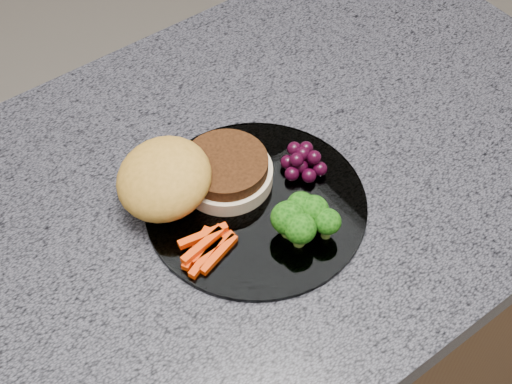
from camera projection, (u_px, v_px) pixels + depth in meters
countertop at (178, 228)px, 0.84m from camera, size 1.20×0.60×0.04m
plate at (256, 204)px, 0.83m from camera, size 0.26×0.26×0.01m
burger at (187, 178)px, 0.82m from camera, size 0.19×0.13×0.06m
carrot_sticks at (206, 247)px, 0.78m from camera, size 0.07×0.05×0.02m
broccoli at (303, 218)px, 0.78m from camera, size 0.07×0.07×0.05m
grape_bunch at (303, 161)px, 0.85m from camera, size 0.05×0.05×0.03m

